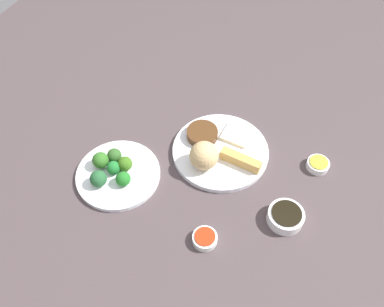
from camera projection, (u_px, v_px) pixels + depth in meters
The scene contains 19 objects.
tabletop at pixel (227, 167), 1.14m from camera, with size 2.20×2.20×0.02m, color #483C3E.
main_plate at pixel (220, 151), 1.15m from camera, with size 0.28×0.28×0.02m, color white.
rice_scoop at pixel (204, 156), 1.08m from camera, with size 0.08×0.08×0.08m, color tan.
spring_roll at pixel (241, 160), 1.10m from camera, with size 0.12×0.03×0.03m, color tan.
crab_rangoon_wonton at pixel (237, 134), 1.17m from camera, with size 0.08×0.07×0.01m, color beige.
stir_fry_heap at pixel (202, 134), 1.17m from camera, with size 0.09×0.09×0.02m, color #4F2F17.
broccoli_plate at pixel (118, 174), 1.11m from camera, with size 0.23×0.23×0.01m, color white.
broccoli_floret_0 at pixel (123, 179), 1.06m from camera, with size 0.04×0.04×0.04m, color #217123.
broccoli_floret_1 at pixel (114, 155), 1.11m from camera, with size 0.04×0.04×0.04m, color #2F5B24.
broccoli_floret_2 at pixel (125, 164), 1.09m from camera, with size 0.04×0.04×0.04m, color #396A1B.
broccoli_floret_3 at pixel (98, 179), 1.06m from camera, with size 0.05×0.05×0.05m, color #255B30.
broccoli_floret_4 at pixel (101, 160), 1.10m from camera, with size 0.05×0.05×0.05m, color #316C24.
broccoli_floret_5 at pixel (113, 168), 1.09m from camera, with size 0.04×0.04×0.04m, color #1E732D.
soy_sauce_bowl at pixel (285, 217), 1.01m from camera, with size 0.09×0.09×0.03m, color white.
soy_sauce_bowl_liquid at pixel (287, 213), 1.00m from camera, with size 0.08×0.08×0.00m, color black.
sauce_ramekin_hot_mustard at pixel (318, 165), 1.12m from camera, with size 0.06×0.06×0.02m, color white.
sauce_ramekin_hot_mustard_liquid at pixel (319, 162), 1.11m from camera, with size 0.05×0.05×0.00m, color gold.
sauce_ramekin_sweet_and_sour at pixel (205, 239), 0.98m from camera, with size 0.06×0.06×0.02m, color white.
sauce_ramekin_sweet_and_sour_liquid at pixel (205, 236), 0.97m from camera, with size 0.05×0.05×0.00m, color red.
Camera 1 is at (0.19, -0.64, 0.94)m, focal length 37.18 mm.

